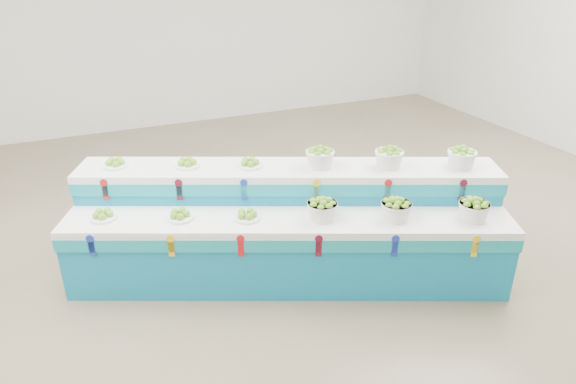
% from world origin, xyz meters
% --- Properties ---
extents(ground, '(10.00, 10.00, 0.00)m').
position_xyz_m(ground, '(0.00, 0.00, 0.00)').
color(ground, brown).
rests_on(ground, ground).
extents(back_wall, '(10.00, 0.00, 10.00)m').
position_xyz_m(back_wall, '(0.00, 5.00, 2.00)').
color(back_wall, silver).
rests_on(back_wall, ground).
extents(display_stand, '(4.18, 2.62, 1.02)m').
position_xyz_m(display_stand, '(-0.42, -0.25, 0.51)').
color(display_stand, '#107CAA').
rests_on(display_stand, ground).
extents(plate_lower_left, '(0.32, 0.32, 0.09)m').
position_xyz_m(plate_lower_left, '(-2.05, 0.19, 0.77)').
color(plate_lower_left, white).
rests_on(plate_lower_left, display_stand).
extents(plate_lower_mid, '(0.32, 0.32, 0.09)m').
position_xyz_m(plate_lower_mid, '(-1.41, -0.09, 0.77)').
color(plate_lower_mid, white).
rests_on(plate_lower_mid, display_stand).
extents(plate_lower_right, '(0.32, 0.32, 0.09)m').
position_xyz_m(plate_lower_right, '(-0.86, -0.33, 0.77)').
color(plate_lower_right, white).
rests_on(plate_lower_right, display_stand).
extents(basket_lower_left, '(0.36, 0.36, 0.20)m').
position_xyz_m(basket_lower_left, '(-0.24, -0.60, 0.82)').
color(basket_lower_left, silver).
rests_on(basket_lower_left, display_stand).
extents(basket_lower_mid, '(0.36, 0.36, 0.20)m').
position_xyz_m(basket_lower_mid, '(0.37, -0.87, 0.82)').
color(basket_lower_mid, silver).
rests_on(basket_lower_mid, display_stand).
extents(basket_lower_right, '(0.36, 0.36, 0.20)m').
position_xyz_m(basket_lower_right, '(1.01, -1.15, 0.82)').
color(basket_lower_right, silver).
rests_on(basket_lower_right, display_stand).
extents(plate_upper_left, '(0.32, 0.32, 0.09)m').
position_xyz_m(plate_upper_left, '(-1.84, 0.66, 1.07)').
color(plate_upper_left, white).
rests_on(plate_upper_left, display_stand).
extents(plate_upper_mid, '(0.32, 0.32, 0.09)m').
position_xyz_m(plate_upper_mid, '(-1.21, 0.38, 1.07)').
color(plate_upper_mid, white).
rests_on(plate_upper_mid, display_stand).
extents(plate_upper_right, '(0.32, 0.32, 0.09)m').
position_xyz_m(plate_upper_right, '(-0.65, 0.13, 1.07)').
color(plate_upper_right, white).
rests_on(plate_upper_right, display_stand).
extents(basket_upper_left, '(0.36, 0.36, 0.20)m').
position_xyz_m(basket_upper_left, '(-0.03, -0.14, 1.12)').
color(basket_upper_left, silver).
rests_on(basket_upper_left, display_stand).
extents(basket_upper_mid, '(0.36, 0.36, 0.20)m').
position_xyz_m(basket_upper_mid, '(0.57, -0.41, 1.12)').
color(basket_upper_mid, silver).
rests_on(basket_upper_mid, display_stand).
extents(basket_upper_right, '(0.36, 0.36, 0.20)m').
position_xyz_m(basket_upper_right, '(1.21, -0.69, 1.12)').
color(basket_upper_right, silver).
rests_on(basket_upper_right, display_stand).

